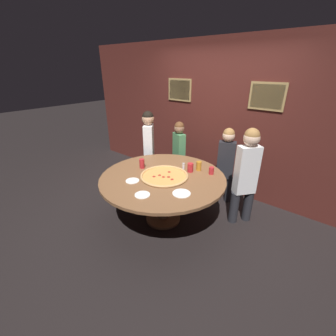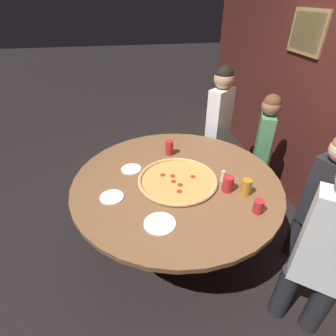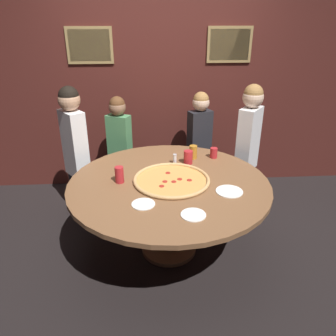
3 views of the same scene
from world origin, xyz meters
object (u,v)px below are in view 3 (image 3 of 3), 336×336
object	(u,v)px
drink_cup_near_right	(214,153)
drink_cup_far_right	(193,152)
white_plate_right_side	(229,191)
diner_far_right	(248,142)
giant_pizza	(172,180)
diner_centre_back	(120,143)
dining_table	(169,193)
white_plate_left_side	(193,215)
white_plate_near_front	(143,204)
condiment_shaker	(175,159)
drink_cup_front_edge	(188,157)
diner_far_left	(199,139)
drink_cup_far_left	(119,175)
diner_side_left	(75,147)

from	to	relation	value
drink_cup_near_right	drink_cup_far_right	bearing A→B (deg)	-179.64
white_plate_right_side	drink_cup_near_right	bearing A→B (deg)	89.58
drink_cup_far_right	diner_far_right	distance (m)	0.67
giant_pizza	diner_centre_back	xyz separation A→B (m)	(-0.53, 1.04, -0.04)
diner_far_right	drink_cup_near_right	bearing A→B (deg)	-23.06
dining_table	drink_cup_far_right	world-z (taller)	drink_cup_far_right
white_plate_right_side	dining_table	bearing A→B (deg)	156.02
dining_table	white_plate_left_side	world-z (taller)	white_plate_left_side
dining_table	drink_cup_near_right	bearing A→B (deg)	45.47
white_plate_near_front	condiment_shaker	world-z (taller)	condiment_shaker
drink_cup_far_right	condiment_shaker	xyz separation A→B (m)	(-0.20, -0.12, -0.02)
condiment_shaker	dining_table	bearing A→B (deg)	-102.26
white_plate_left_side	condiment_shaker	distance (m)	0.93
white_plate_left_side	condiment_shaker	bearing A→B (deg)	93.61
drink_cup_front_edge	drink_cup_near_right	xyz separation A→B (m)	(0.28, 0.13, -0.01)
giant_pizza	drink_cup_front_edge	bearing A→B (deg)	62.65
white_plate_near_front	white_plate_left_side	size ratio (longest dim) A/B	0.98
drink_cup_near_right	diner_far_left	size ratio (longest dim) A/B	0.08
white_plate_right_side	white_plate_left_side	bearing A→B (deg)	-136.47
giant_pizza	white_plate_left_side	bearing A→B (deg)	-77.87
drink_cup_far_left	white_plate_near_front	bearing A→B (deg)	-62.03
dining_table	condiment_shaker	xyz separation A→B (m)	(0.08, 0.38, 0.16)
drink_cup_front_edge	dining_table	bearing A→B (deg)	-119.80
white_plate_left_side	drink_cup_far_right	bearing A→B (deg)	82.46
drink_cup_near_right	diner_far_right	xyz separation A→B (m)	(0.42, 0.23, 0.02)
drink_cup_near_right	diner_far_right	world-z (taller)	diner_far_right
diner_far_left	diner_far_right	world-z (taller)	diner_far_right
diner_far_right	diner_centre_back	world-z (taller)	diner_far_right
white_plate_near_front	diner_far_left	world-z (taller)	diner_far_left
dining_table	white_plate_right_side	bearing A→B (deg)	-23.98
drink_cup_far_left	condiment_shaker	distance (m)	0.63
drink_cup_far_left	white_plate_left_side	size ratio (longest dim) A/B	0.77
drink_cup_front_edge	diner_far_left	xyz separation A→B (m)	(0.22, 0.71, -0.08)
condiment_shaker	giant_pizza	bearing A→B (deg)	-98.98
giant_pizza	diner_far_left	world-z (taller)	diner_far_left
giant_pizza	diner_far_left	distance (m)	1.15
white_plate_left_side	dining_table	bearing A→B (deg)	104.60
drink_cup_far_left	diner_far_right	xyz separation A→B (m)	(1.34, 0.71, 0.00)
white_plate_left_side	diner_side_left	world-z (taller)	diner_side_left
giant_pizza	drink_cup_near_right	xyz separation A→B (m)	(0.47, 0.49, 0.04)
white_plate_right_side	condiment_shaker	size ratio (longest dim) A/B	2.30
white_plate_right_side	diner_side_left	world-z (taller)	diner_side_left
giant_pizza	white_plate_left_side	size ratio (longest dim) A/B	3.63
white_plate_right_side	diner_far_right	bearing A→B (deg)	65.70
drink_cup_far_left	white_plate_right_side	size ratio (longest dim) A/B	0.65
drink_cup_near_right	diner_side_left	distance (m)	1.44
white_plate_left_side	giant_pizza	bearing A→B (deg)	102.13
drink_cup_near_right	drink_cup_far_left	world-z (taller)	drink_cup_far_left
diner_far_right	dining_table	bearing A→B (deg)	-12.89
white_plate_right_side	condiment_shaker	distance (m)	0.72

